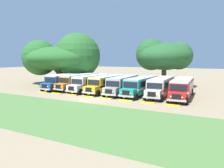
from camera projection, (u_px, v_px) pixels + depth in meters
ground_plane at (91, 100)px, 30.93m from camera, size 220.00×220.00×0.00m
foreground_grass_strip at (49, 112)px, 23.71m from camera, size 80.00×11.95×0.01m
parked_bus_slot_0 at (65, 80)px, 42.38m from camera, size 3.36×10.94×2.82m
parked_bus_slot_1 at (79, 81)px, 41.54m from camera, size 2.94×10.87×2.82m
parked_bus_slot_2 at (92, 82)px, 39.48m from camera, size 2.90×10.87×2.82m
parked_bus_slot_3 at (107, 83)px, 38.11m from camera, size 2.73×10.85×2.82m
parked_bus_slot_4 at (123, 84)px, 36.61m from camera, size 3.40×10.95×2.82m
parked_bus_slot_5 at (141, 85)px, 35.07m from camera, size 2.90×10.87×2.82m
parked_bus_slot_6 at (161, 86)px, 34.09m from camera, size 3.24×10.92×2.82m
parked_bus_slot_7 at (182, 87)px, 32.18m from camera, size 3.32×10.93×2.82m
curb_wheelstop_0 at (43, 92)px, 37.49m from camera, size 2.00×0.36×0.15m
curb_wheelstop_1 at (56, 93)px, 35.99m from camera, size 2.00×0.36×0.15m
curb_wheelstop_2 at (71, 95)px, 34.48m from camera, size 2.00×0.36×0.15m
curb_wheelstop_3 at (88, 97)px, 32.97m from camera, size 2.00×0.36×0.15m
curb_wheelstop_4 at (106, 98)px, 31.46m from camera, size 2.00×0.36×0.15m
curb_wheelstop_5 at (126, 100)px, 29.95m from camera, size 2.00×0.36×0.15m
curb_wheelstop_6 at (148, 103)px, 28.44m from camera, size 2.00×0.36×0.15m
curb_wheelstop_7 at (172, 105)px, 26.93m from camera, size 2.00×0.36×0.15m
broad_shade_tree at (164, 56)px, 44.27m from camera, size 11.12×11.25×9.89m
secondary_tree at (65, 58)px, 49.86m from camera, size 17.59×15.97×11.51m
utility_pole at (59, 68)px, 46.78m from camera, size 1.80×0.20×7.18m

